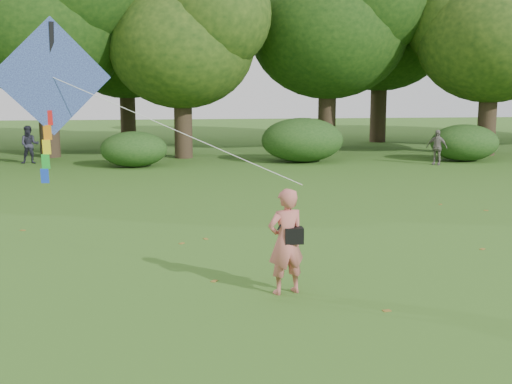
{
  "coord_description": "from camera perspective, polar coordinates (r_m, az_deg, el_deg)",
  "views": [
    {
      "loc": [
        -2.17,
        -8.84,
        3.39
      ],
      "look_at": [
        -0.87,
        2.0,
        1.5
      ],
      "focal_mm": 45.0,
      "sensor_mm": 36.0,
      "label": 1
    }
  ],
  "objects": [
    {
      "name": "flying_kite",
      "position": [
        11.93,
        -17.64,
        9.44
      ],
      "size": [
        5.1,
        2.29,
        2.91
      ],
      "color": "#285FB0",
      "rests_on": "ground"
    },
    {
      "name": "ground",
      "position": [
        9.71,
        6.65,
        -10.67
      ],
      "size": [
        100.0,
        100.0,
        0.0
      ],
      "primitive_type": "plane",
      "color": "#265114",
      "rests_on": "ground"
    },
    {
      "name": "fallen_leaves",
      "position": [
        14.53,
        6.75,
        -3.73
      ],
      "size": [
        11.83,
        11.98,
        0.01
      ],
      "color": "brown",
      "rests_on": "ground"
    },
    {
      "name": "crossbody_bag",
      "position": [
        10.26,
        3.35,
        -3.82
      ],
      "size": [
        0.43,
        0.2,
        0.7
      ],
      "color": "black",
      "rests_on": "ground"
    },
    {
      "name": "shrub_band",
      "position": [
        26.61,
        -3.66,
        4.33
      ],
      "size": [
        39.15,
        3.22,
        1.88
      ],
      "color": "#264919",
      "rests_on": "ground"
    },
    {
      "name": "tree_line",
      "position": [
        32.03,
        0.11,
        13.77
      ],
      "size": [
        54.7,
        15.3,
        9.48
      ],
      "color": "#3A2D1E",
      "rests_on": "ground"
    },
    {
      "name": "man_kite_flyer",
      "position": [
        10.3,
        2.67,
        -4.41
      ],
      "size": [
        0.72,
        0.58,
        1.72
      ],
      "primitive_type": "imported",
      "rotation": [
        0.0,
        0.0,
        3.45
      ],
      "color": "#BF6359",
      "rests_on": "ground"
    },
    {
      "name": "bystander_left",
      "position": [
        28.29,
        -19.49,
        3.98
      ],
      "size": [
        0.83,
        0.68,
        1.59
      ],
      "primitive_type": "imported",
      "rotation": [
        0.0,
        0.0,
        0.11
      ],
      "color": "#282936",
      "rests_on": "ground"
    },
    {
      "name": "bystander_right",
      "position": [
        27.35,
        15.78,
        3.84
      ],
      "size": [
        0.89,
        0.79,
        1.44
      ],
      "primitive_type": "imported",
      "rotation": [
        0.0,
        0.0,
        -0.65
      ],
      "color": "gray",
      "rests_on": "ground"
    }
  ]
}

